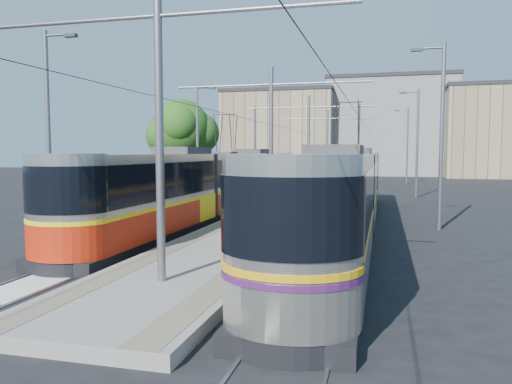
# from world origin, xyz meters

# --- Properties ---
(ground) EXTENTS (160.00, 160.00, 0.00)m
(ground) POSITION_xyz_m (0.00, 0.00, 0.00)
(ground) COLOR black
(ground) RESTS_ON ground
(platform) EXTENTS (4.00, 50.00, 0.30)m
(platform) POSITION_xyz_m (0.00, 17.00, 0.15)
(platform) COLOR gray
(platform) RESTS_ON ground
(tactile_strip_left) EXTENTS (0.70, 50.00, 0.01)m
(tactile_strip_left) POSITION_xyz_m (-1.45, 17.00, 0.30)
(tactile_strip_left) COLOR gray
(tactile_strip_left) RESTS_ON platform
(tactile_strip_right) EXTENTS (0.70, 50.00, 0.01)m
(tactile_strip_right) POSITION_xyz_m (1.45, 17.00, 0.30)
(tactile_strip_right) COLOR gray
(tactile_strip_right) RESTS_ON platform
(rails) EXTENTS (8.71, 70.00, 0.03)m
(rails) POSITION_xyz_m (0.00, 17.00, 0.02)
(rails) COLOR gray
(rails) RESTS_ON ground
(track_arrow) EXTENTS (1.20, 5.00, 0.01)m
(track_arrow) POSITION_xyz_m (-3.60, -3.00, 0.01)
(track_arrow) COLOR silver
(track_arrow) RESTS_ON ground
(tram_left) EXTENTS (2.43, 31.51, 5.50)m
(tram_left) POSITION_xyz_m (-3.60, 12.30, 1.71)
(tram_left) COLOR black
(tram_left) RESTS_ON ground
(tram_right) EXTENTS (2.43, 28.96, 5.50)m
(tram_right) POSITION_xyz_m (3.60, 6.98, 1.86)
(tram_right) COLOR black
(tram_right) RESTS_ON ground
(catenary) EXTENTS (9.20, 70.00, 7.00)m
(catenary) POSITION_xyz_m (0.00, 14.15, 4.52)
(catenary) COLOR slate
(catenary) RESTS_ON platform
(street_lamps) EXTENTS (15.18, 38.22, 8.00)m
(street_lamps) POSITION_xyz_m (-0.00, 21.00, 4.18)
(street_lamps) COLOR slate
(street_lamps) RESTS_ON ground
(shelter) EXTENTS (0.84, 1.22, 2.52)m
(shelter) POSITION_xyz_m (1.22, 13.23, 1.62)
(shelter) COLOR black
(shelter) RESTS_ON platform
(tree) EXTENTS (5.15, 4.76, 7.48)m
(tree) POSITION_xyz_m (-9.96, 21.81, 5.06)
(tree) COLOR #382314
(tree) RESTS_ON ground
(building_left) EXTENTS (16.32, 12.24, 12.50)m
(building_left) POSITION_xyz_m (-10.00, 60.00, 6.26)
(building_left) COLOR #968B66
(building_left) RESTS_ON ground
(building_centre) EXTENTS (18.36, 14.28, 14.33)m
(building_centre) POSITION_xyz_m (6.00, 64.00, 7.17)
(building_centre) COLOR gray
(building_centre) RESTS_ON ground
(building_right) EXTENTS (14.28, 10.20, 12.25)m
(building_right) POSITION_xyz_m (20.00, 58.00, 6.13)
(building_right) COLOR #968B66
(building_right) RESTS_ON ground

